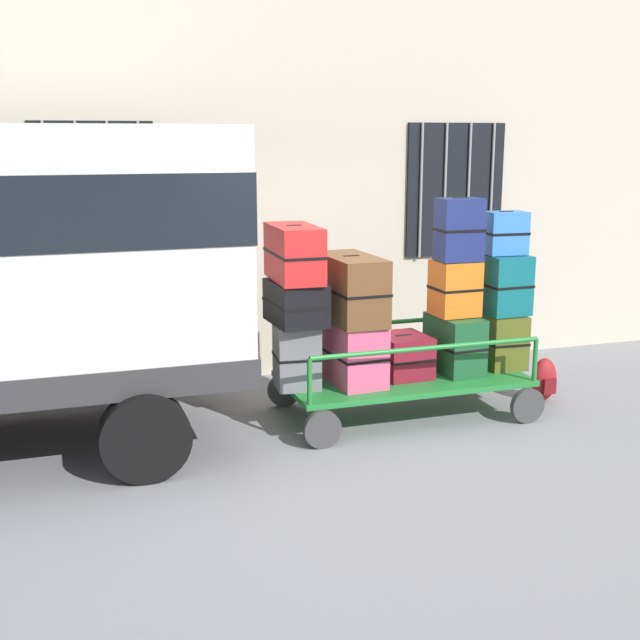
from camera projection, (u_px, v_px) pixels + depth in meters
name	position (u px, v px, depth m)	size (l,w,h in m)	color
ground_plane	(337.00, 442.00, 7.15)	(40.00, 40.00, 0.00)	gray
building_wall	(265.00, 146.00, 8.77)	(12.00, 0.38, 5.00)	#BCB29E
luggage_cart	(402.00, 381.00, 7.80)	(2.34, 1.24, 0.38)	#1E722D
cart_railing	(403.00, 340.00, 7.71)	(2.23, 1.10, 0.42)	#1E722D
suitcase_left_bottom	(297.00, 356.00, 7.37)	(0.43, 0.43, 0.59)	slate
suitcase_left_middle	(296.00, 303.00, 7.28)	(0.46, 0.66, 0.38)	black
suitcase_left_top	(294.00, 253.00, 7.22)	(0.41, 0.80, 0.49)	#B21E1E
suitcase_midleft_bottom	(351.00, 352.00, 7.55)	(0.47, 0.81, 0.57)	#CC4C72
suitcase_midleft_middle	(351.00, 289.00, 7.44)	(0.45, 0.89, 0.60)	brown
suitcase_center_bottom	(403.00, 356.00, 7.74)	(0.47, 0.54, 0.40)	maroon
suitcase_midright_bottom	(454.00, 344.00, 7.87)	(0.42, 0.64, 0.55)	#194C28
suitcase_midright_middle	(455.00, 288.00, 7.78)	(0.42, 0.39, 0.53)	orange
suitcase_midright_top	(459.00, 230.00, 7.62)	(0.42, 0.30, 0.59)	navy
suitcase_right_bottom	(501.00, 340.00, 8.06)	(0.40, 0.53, 0.53)	#4C5119
suitcase_right_middle	(503.00, 284.00, 7.96)	(0.44, 0.48, 0.58)	#0F5960
suitcase_right_top	(505.00, 233.00, 7.85)	(0.41, 0.30, 0.41)	#3372C6
backpack	(544.00, 380.00, 8.22)	(0.27, 0.22, 0.44)	maroon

